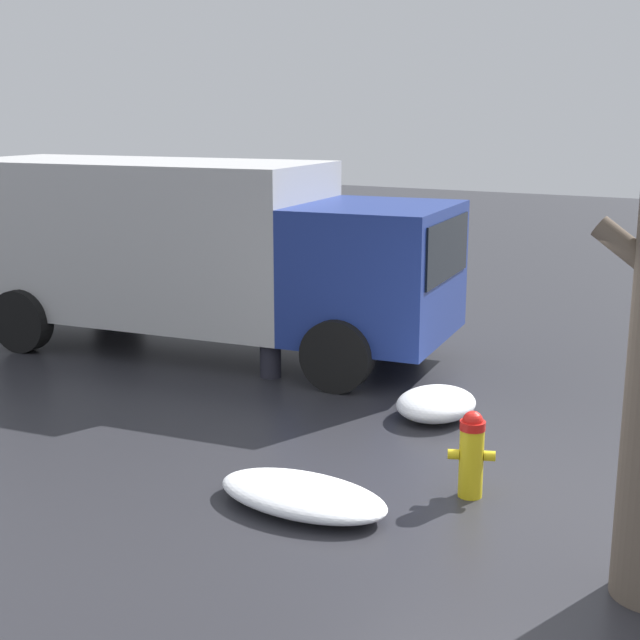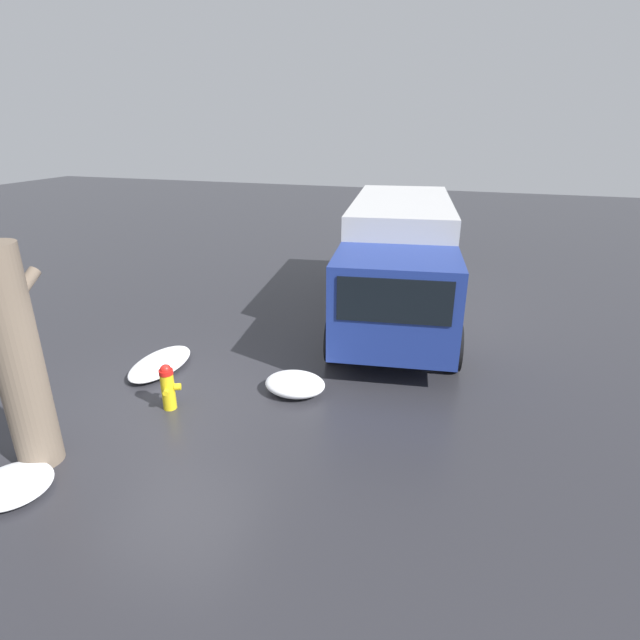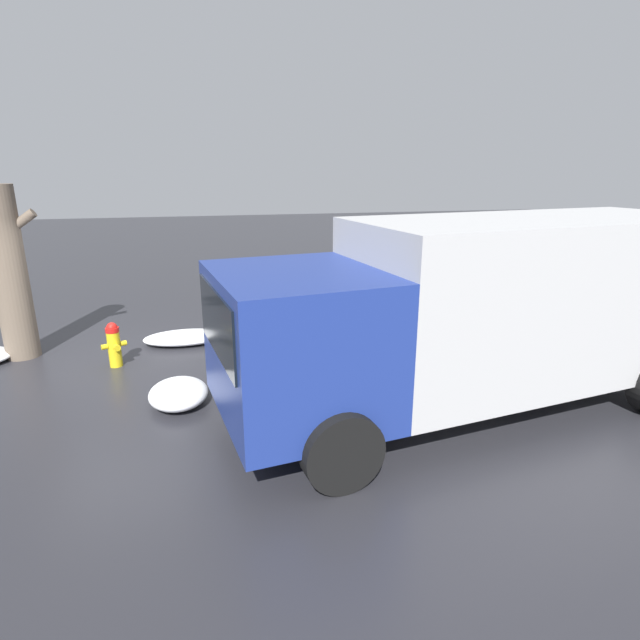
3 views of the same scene
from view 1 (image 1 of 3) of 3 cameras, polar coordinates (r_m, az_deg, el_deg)
The scene contains 6 objects.
ground_plane at distance 8.20m, azimuth 9.56°, elevation -11.04°, with size 60.00×60.00×0.00m, color #28282D.
fire_hydrant at distance 8.05m, azimuth 9.67°, elevation -8.37°, with size 0.42×0.34×0.79m.
delivery_truck at distance 12.82m, azimuth -8.34°, elevation 4.67°, with size 7.43×3.31×2.67m.
pedestrian at distance 11.32m, azimuth -3.24°, elevation 1.24°, with size 0.40×0.40×1.84m.
snow_pile_by_hydrant at distance 10.07m, azimuth 7.44°, elevation -5.33°, with size 0.85×1.06×0.33m.
snow_pile_curbside at distance 7.83m, azimuth -1.14°, elevation -11.14°, with size 1.60×0.85×0.23m.
Camera 1 is at (-2.63, 7.02, 3.33)m, focal length 50.00 mm.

